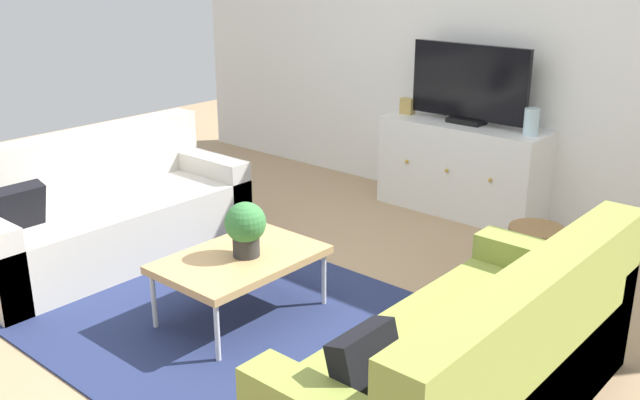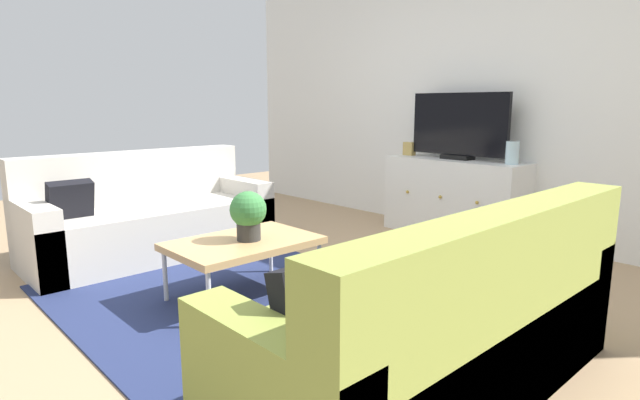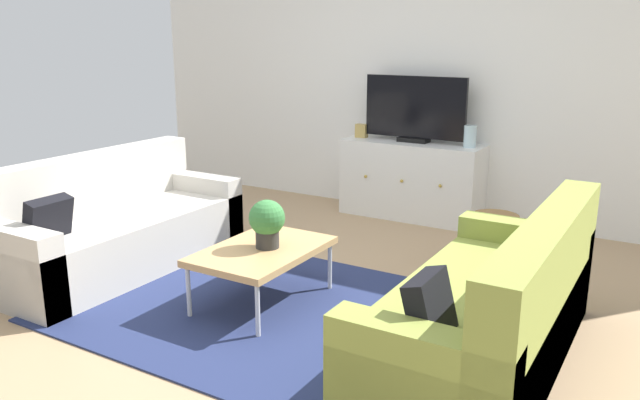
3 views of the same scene
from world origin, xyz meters
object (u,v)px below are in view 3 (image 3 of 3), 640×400
(potted_plant, at_px, (267,221))
(wicker_basket, at_px, (494,241))
(glass_vase, at_px, (470,136))
(tv_console, at_px, (411,180))
(coffee_table, at_px, (262,252))
(flat_screen_tv, at_px, (415,109))
(mantel_clock, at_px, (361,131))
(couch_left_side, at_px, (112,231))
(couch_right_side, at_px, (497,317))

(potted_plant, xyz_separation_m, wicker_basket, (1.06, 1.41, -0.35))
(potted_plant, xyz_separation_m, glass_vase, (0.54, 2.32, 0.27))
(potted_plant, relative_size, tv_console, 0.24)
(coffee_table, xyz_separation_m, flat_screen_tv, (0.03, 2.37, 0.67))
(mantel_clock, height_order, wicker_basket, mantel_clock)
(flat_screen_tv, height_order, wicker_basket, flat_screen_tv)
(couch_left_side, height_order, couch_right_side, same)
(mantel_clock, distance_m, wicker_basket, 1.93)
(couch_right_side, bearing_deg, coffee_table, 178.92)
(coffee_table, bearing_deg, glass_vase, 76.38)
(coffee_table, xyz_separation_m, glass_vase, (0.57, 2.35, 0.47))
(flat_screen_tv, bearing_deg, mantel_clock, -177.87)
(couch_right_side, bearing_deg, tv_console, 121.96)
(potted_plant, xyz_separation_m, flat_screen_tv, (0.01, 2.34, 0.47))
(potted_plant, distance_m, mantel_clock, 2.39)
(couch_left_side, bearing_deg, glass_vase, 50.96)
(coffee_table, xyz_separation_m, tv_console, (0.03, 2.35, 0.01))
(wicker_basket, bearing_deg, tv_console, 139.12)
(couch_right_side, distance_m, flat_screen_tv, 2.91)
(couch_left_side, bearing_deg, coffee_table, 1.20)
(potted_plant, height_order, wicker_basket, potted_plant)
(couch_left_side, relative_size, glass_vase, 9.75)
(mantel_clock, bearing_deg, wicker_basket, -29.83)
(couch_right_side, height_order, coffee_table, couch_right_side)
(couch_right_side, xyz_separation_m, glass_vase, (-0.94, 2.37, 0.54))
(couch_right_side, distance_m, potted_plant, 1.51)
(coffee_table, height_order, flat_screen_tv, flat_screen_tv)
(tv_console, height_order, mantel_clock, mantel_clock)
(glass_vase, bearing_deg, couch_right_side, -68.32)
(coffee_table, distance_m, flat_screen_tv, 2.46)
(tv_console, bearing_deg, couch_left_side, -120.30)
(coffee_table, height_order, mantel_clock, mantel_clock)
(glass_vase, bearing_deg, potted_plant, -103.19)
(flat_screen_tv, distance_m, glass_vase, 0.58)
(glass_vase, bearing_deg, flat_screen_tv, 177.87)
(couch_right_side, xyz_separation_m, tv_console, (-1.48, 2.37, 0.08))
(couch_left_side, xyz_separation_m, tv_console, (1.39, 2.37, 0.08))
(mantel_clock, bearing_deg, potted_plant, -77.10)
(flat_screen_tv, bearing_deg, coffee_table, -90.74)
(couch_left_side, xyz_separation_m, glass_vase, (1.93, 2.37, 0.54))
(couch_left_side, distance_m, potted_plant, 1.41)
(coffee_table, height_order, potted_plant, potted_plant)
(flat_screen_tv, distance_m, wicker_basket, 1.63)
(couch_left_side, height_order, tv_console, couch_left_side)
(glass_vase, height_order, wicker_basket, glass_vase)
(couch_left_side, xyz_separation_m, flat_screen_tv, (1.39, 2.39, 0.74))
(couch_left_side, height_order, coffee_table, couch_left_side)
(mantel_clock, bearing_deg, coffee_table, -77.81)
(coffee_table, xyz_separation_m, wicker_basket, (1.08, 1.43, -0.15))
(tv_console, height_order, flat_screen_tv, flat_screen_tv)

